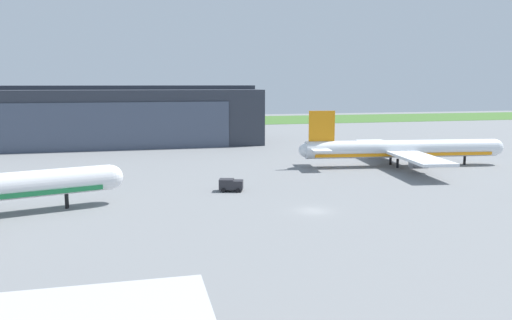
% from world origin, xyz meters
% --- Properties ---
extents(ground_plane, '(440.00, 440.00, 0.00)m').
position_xyz_m(ground_plane, '(0.00, 0.00, 0.00)').
color(ground_plane, slate).
extents(grass_field_strip, '(440.00, 56.00, 0.08)m').
position_xyz_m(grass_field_strip, '(0.00, 175.75, 0.04)').
color(grass_field_strip, '#416C2E').
rests_on(grass_field_strip, ground_plane).
extents(maintenance_hangar, '(89.69, 33.37, 17.57)m').
position_xyz_m(maintenance_hangar, '(-32.81, 90.97, 8.33)').
color(maintenance_hangar, '#2D333D').
rests_on(maintenance_hangar, ground_plane).
extents(airliner_far_right, '(46.54, 40.80, 12.39)m').
position_xyz_m(airliner_far_right, '(32.46, 32.59, 3.74)').
color(airliner_far_right, silver).
rests_on(airliner_far_right, ground_plane).
extents(fuel_bowser, '(4.45, 3.33, 2.09)m').
position_xyz_m(fuel_bowser, '(-9.16, 15.87, 1.16)').
color(fuel_bowser, '#28282D').
rests_on(fuel_bowser, ground_plane).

